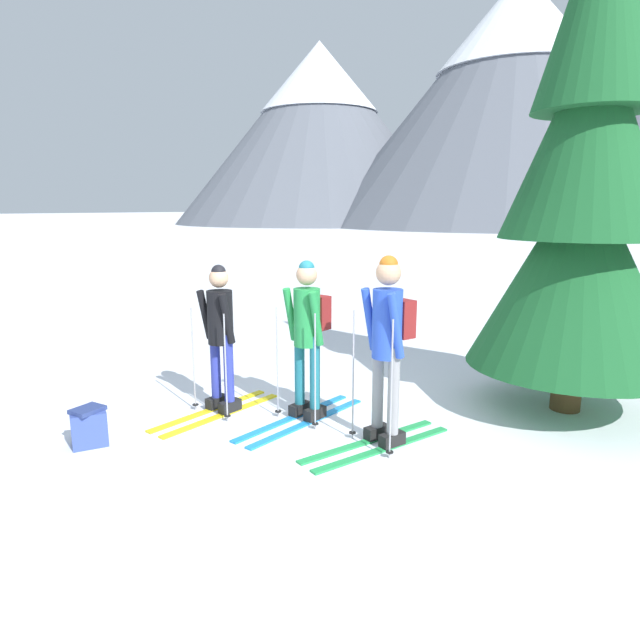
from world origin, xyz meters
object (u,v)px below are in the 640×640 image
(skier_in_black, at_px, (220,334))
(skier_in_green, at_px, (308,332))
(skier_in_blue, at_px, (388,339))
(backpack_on_snow_front, at_px, (89,427))
(pine_tree_mid, at_px, (586,185))

(skier_in_black, relative_size, skier_in_green, 0.93)
(skier_in_blue, relative_size, backpack_on_snow_front, 4.57)
(skier_in_black, height_order, pine_tree_mid, pine_tree_mid)
(skier_in_black, distance_m, pine_tree_mid, 4.19)
(pine_tree_mid, distance_m, backpack_on_snow_front, 5.59)
(skier_in_blue, height_order, backpack_on_snow_front, skier_in_blue)
(skier_in_green, height_order, backpack_on_snow_front, skier_in_green)
(skier_in_green, xyz_separation_m, skier_in_blue, (0.99, -0.19, 0.08))
(skier_in_blue, bearing_deg, pine_tree_mid, 53.14)
(skier_in_green, distance_m, pine_tree_mid, 3.30)
(skier_in_green, distance_m, skier_in_blue, 1.01)
(skier_in_green, bearing_deg, pine_tree_mid, 35.09)
(skier_in_black, relative_size, skier_in_blue, 0.91)
(pine_tree_mid, bearing_deg, skier_in_green, -144.91)
(backpack_on_snow_front, bearing_deg, skier_in_green, 48.89)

